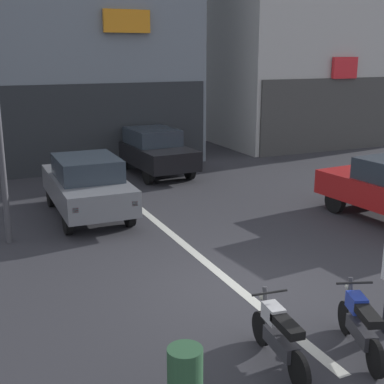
# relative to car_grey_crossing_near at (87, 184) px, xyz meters

# --- Properties ---
(ground_plane) EXTENTS (120.00, 120.00, 0.00)m
(ground_plane) POSITION_rel_car_grey_crossing_near_xyz_m (1.49, -5.65, -0.89)
(ground_plane) COLOR #333338
(lane_centre_line) EXTENTS (0.20, 18.00, 0.01)m
(lane_centre_line) POSITION_rel_car_grey_crossing_near_xyz_m (1.49, 0.35, -0.88)
(lane_centre_line) COLOR silver
(lane_centre_line) RESTS_ON ground
(car_grey_crossing_near) EXTENTS (1.82, 4.13, 1.64)m
(car_grey_crossing_near) POSITION_rel_car_grey_crossing_near_xyz_m (0.00, 0.00, 0.00)
(car_grey_crossing_near) COLOR black
(car_grey_crossing_near) RESTS_ON ground
(car_black_down_street) EXTENTS (1.97, 4.18, 1.64)m
(car_black_down_street) POSITION_rel_car_grey_crossing_near_xyz_m (3.37, 4.05, 0.00)
(car_black_down_street) COLOR black
(car_black_down_street) RESTS_ON ground
(motorcycle_white_row_leftmost) EXTENTS (0.55, 1.67, 0.98)m
(motorcycle_white_row_leftmost) POSITION_rel_car_grey_crossing_near_xyz_m (0.81, -8.01, -0.43)
(motorcycle_white_row_leftmost) COLOR black
(motorcycle_white_row_leftmost) RESTS_ON ground
(motorcycle_blue_row_left_mid) EXTENTS (0.70, 1.59, 0.98)m
(motorcycle_blue_row_left_mid) POSITION_rel_car_grey_crossing_near_xyz_m (2.06, -8.23, -0.43)
(motorcycle_blue_row_left_mid) COLOR black
(motorcycle_blue_row_left_mid) RESTS_ON ground
(trash_bin) EXTENTS (0.44, 0.44, 0.85)m
(trash_bin) POSITION_rel_car_grey_crossing_near_xyz_m (-0.78, -8.38, -0.46)
(trash_bin) COLOR #2D5938
(trash_bin) RESTS_ON ground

